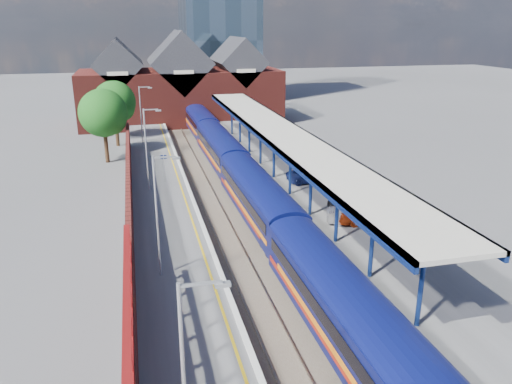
% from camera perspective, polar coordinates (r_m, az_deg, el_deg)
% --- Properties ---
extents(ground, '(240.00, 240.00, 0.00)m').
position_cam_1_polar(ground, '(52.61, -5.32, 2.46)').
color(ground, '#5B5B5E').
rests_on(ground, ground).
extents(ballast_bed, '(6.00, 76.00, 0.06)m').
position_cam_1_polar(ballast_bed, '(43.21, -3.29, -1.08)').
color(ballast_bed, '#473D33').
rests_on(ballast_bed, ground).
extents(rails, '(4.51, 76.00, 0.14)m').
position_cam_1_polar(rails, '(43.18, -3.30, -0.97)').
color(rails, slate).
rests_on(rails, ground).
extents(left_platform, '(5.00, 76.00, 1.00)m').
position_cam_1_polar(left_platform, '(42.46, -10.62, -1.07)').
color(left_platform, '#565659').
rests_on(left_platform, ground).
extents(right_platform, '(6.00, 76.00, 1.00)m').
position_cam_1_polar(right_platform, '(44.47, 4.31, 0.11)').
color(right_platform, '#565659').
rests_on(right_platform, ground).
extents(coping_left, '(0.30, 76.00, 0.05)m').
position_cam_1_polar(coping_left, '(42.46, -7.50, -0.15)').
color(coping_left, silver).
rests_on(coping_left, left_platform).
extents(coping_right, '(0.30, 76.00, 0.05)m').
position_cam_1_polar(coping_right, '(43.53, 0.76, 0.48)').
color(coping_right, silver).
rests_on(coping_right, right_platform).
extents(yellow_line, '(0.14, 76.00, 0.01)m').
position_cam_1_polar(yellow_line, '(42.41, -8.30, -0.24)').
color(yellow_line, yellow).
rests_on(yellow_line, left_platform).
extents(train, '(2.97, 65.93, 3.45)m').
position_cam_1_polar(train, '(45.88, -2.26, 2.86)').
color(train, '#0B114F').
rests_on(train, ground).
extents(canopy, '(4.50, 52.00, 4.48)m').
position_cam_1_polar(canopy, '(44.86, 3.05, 6.60)').
color(canopy, navy).
rests_on(canopy, right_platform).
extents(lamp_post_a, '(1.48, 0.18, 7.00)m').
position_cam_1_polar(lamp_post_a, '(15.41, -7.74, -20.06)').
color(lamp_post_a, '#A5A8AA').
rests_on(lamp_post_a, left_platform).
extents(lamp_post_b, '(1.48, 0.18, 7.00)m').
position_cam_1_polar(lamp_post_b, '(27.75, -11.03, -1.95)').
color(lamp_post_b, '#A5A8AA').
rests_on(lamp_post_b, left_platform).
extents(lamp_post_c, '(1.48, 0.18, 7.00)m').
position_cam_1_polar(lamp_post_c, '(43.11, -12.29, 5.35)').
color(lamp_post_c, '#A5A8AA').
rests_on(lamp_post_c, left_platform).
extents(lamp_post_d, '(1.48, 0.18, 7.00)m').
position_cam_1_polar(lamp_post_d, '(58.82, -12.89, 8.78)').
color(lamp_post_d, '#A5A8AA').
rests_on(lamp_post_d, left_platform).
extents(platform_sign, '(0.55, 0.08, 2.50)m').
position_cam_1_polar(platform_sign, '(45.66, -10.48, 3.22)').
color(platform_sign, '#A5A8AA').
rests_on(platform_sign, left_platform).
extents(brick_wall, '(0.35, 50.00, 3.86)m').
position_cam_1_polar(brick_wall, '(35.69, -14.28, -1.84)').
color(brick_wall, '#5A1C17').
rests_on(brick_wall, left_platform).
extents(station_building, '(30.00, 12.12, 13.78)m').
position_cam_1_polar(station_building, '(78.89, -8.63, 11.78)').
color(station_building, '#5A1C17').
rests_on(station_building, ground).
extents(tree_near, '(5.20, 5.20, 8.10)m').
position_cam_1_polar(tree_near, '(56.76, -16.92, 8.48)').
color(tree_near, '#382314').
rests_on(tree_near, ground).
extents(tree_far, '(5.20, 5.20, 8.10)m').
position_cam_1_polar(tree_far, '(64.62, -15.75, 9.73)').
color(tree_far, '#382314').
rests_on(tree_far, ground).
extents(parked_car_red, '(4.60, 2.07, 1.54)m').
position_cam_1_polar(parked_car_red, '(36.79, 12.34, -2.20)').
color(parked_car_red, '#9F2E0D').
rests_on(parked_car_red, right_platform).
extents(parked_car_silver, '(4.38, 2.82, 1.36)m').
position_cam_1_polar(parked_car_silver, '(36.23, 11.36, -2.61)').
color(parked_car_silver, '#9C9CA0').
rests_on(parked_car_silver, right_platform).
extents(parked_car_dark, '(4.19, 2.80, 1.13)m').
position_cam_1_polar(parked_car_dark, '(38.92, 11.01, -1.27)').
color(parked_car_dark, black).
rests_on(parked_car_dark, right_platform).
extents(parked_car_blue, '(4.51, 2.20, 1.24)m').
position_cam_1_polar(parked_car_blue, '(45.39, 6.33, 1.92)').
color(parked_car_blue, navy).
rests_on(parked_car_blue, right_platform).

